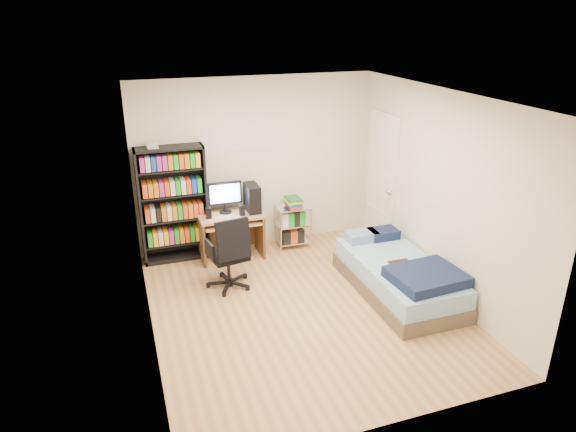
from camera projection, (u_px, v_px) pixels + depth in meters
name	position (u px, v px, depth m)	size (l,w,h in m)	color
room	(304.00, 211.00, 5.71)	(3.58, 4.08, 2.58)	tan
media_shelf	(173.00, 203.00, 7.10)	(0.92, 0.31, 1.71)	black
computer_desk	(236.00, 217.00, 7.29)	(0.88, 0.51, 1.11)	tan
office_chair	(230.00, 265.00, 6.52)	(0.67, 0.67, 0.99)	black
wire_cart	(293.00, 215.00, 7.60)	(0.49, 0.36, 0.78)	white
bed	(399.00, 276.00, 6.41)	(0.95, 1.89, 0.54)	brown
door	(382.00, 181.00, 7.50)	(0.12, 0.80, 2.00)	white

